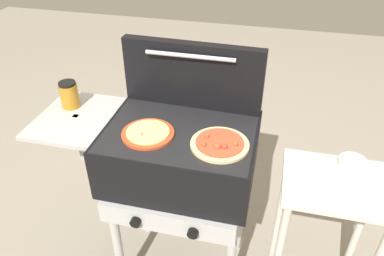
{
  "coord_description": "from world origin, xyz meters",
  "views": [
    {
      "loc": [
        0.35,
        -1.23,
        1.78
      ],
      "look_at": [
        0.05,
        0.0,
        0.92
      ],
      "focal_mm": 34.89,
      "sensor_mm": 36.0,
      "label": 1
    }
  ],
  "objects_px": {
    "pizza_cheese": "(148,133)",
    "pizza_pepperoni": "(220,144)",
    "grill": "(178,157)",
    "sauce_jar": "(69,95)",
    "prep_table": "(327,219)",
    "topping_bowl_near": "(352,165)"
  },
  "relations": [
    {
      "from": "grill",
      "to": "topping_bowl_near",
      "type": "relative_size",
      "value": 8.25
    },
    {
      "from": "grill",
      "to": "sauce_jar",
      "type": "height_order",
      "value": "sauce_jar"
    },
    {
      "from": "pizza_cheese",
      "to": "prep_table",
      "type": "relative_size",
      "value": 0.29
    },
    {
      "from": "prep_table",
      "to": "topping_bowl_near",
      "type": "height_order",
      "value": "topping_bowl_near"
    },
    {
      "from": "pizza_cheese",
      "to": "sauce_jar",
      "type": "xyz_separation_m",
      "value": [
        -0.42,
        0.13,
        0.05
      ]
    },
    {
      "from": "sauce_jar",
      "to": "prep_table",
      "type": "bearing_deg",
      "value": -3.36
    },
    {
      "from": "prep_table",
      "to": "topping_bowl_near",
      "type": "relative_size",
      "value": 6.46
    },
    {
      "from": "topping_bowl_near",
      "to": "pizza_pepperoni",
      "type": "bearing_deg",
      "value": -162.59
    },
    {
      "from": "grill",
      "to": "pizza_pepperoni",
      "type": "relative_size",
      "value": 4.13
    },
    {
      "from": "grill",
      "to": "sauce_jar",
      "type": "bearing_deg",
      "value": 171.87
    },
    {
      "from": "pizza_cheese",
      "to": "pizza_pepperoni",
      "type": "xyz_separation_m",
      "value": [
        0.3,
        -0.0,
        0.0
      ]
    },
    {
      "from": "sauce_jar",
      "to": "topping_bowl_near",
      "type": "distance_m",
      "value": 1.27
    },
    {
      "from": "grill",
      "to": "pizza_pepperoni",
      "type": "bearing_deg",
      "value": -17.97
    },
    {
      "from": "pizza_pepperoni",
      "to": "topping_bowl_near",
      "type": "relative_size",
      "value": 2.0
    },
    {
      "from": "pizza_cheese",
      "to": "topping_bowl_near",
      "type": "bearing_deg",
      "value": 11.11
    },
    {
      "from": "pizza_cheese",
      "to": "pizza_pepperoni",
      "type": "height_order",
      "value": "same"
    },
    {
      "from": "pizza_cheese",
      "to": "pizza_pepperoni",
      "type": "relative_size",
      "value": 0.93
    },
    {
      "from": "pizza_cheese",
      "to": "prep_table",
      "type": "bearing_deg",
      "value": 4.51
    },
    {
      "from": "pizza_pepperoni",
      "to": "topping_bowl_near",
      "type": "distance_m",
      "value": 0.58
    },
    {
      "from": "pizza_cheese",
      "to": "pizza_pepperoni",
      "type": "distance_m",
      "value": 0.3
    },
    {
      "from": "grill",
      "to": "sauce_jar",
      "type": "xyz_separation_m",
      "value": [
        -0.52,
        0.07,
        0.2
      ]
    },
    {
      "from": "pizza_pepperoni",
      "to": "sauce_jar",
      "type": "bearing_deg",
      "value": 169.16
    }
  ]
}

